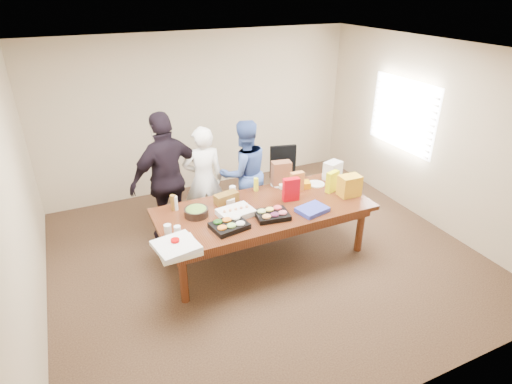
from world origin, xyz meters
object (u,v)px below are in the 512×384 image
conference_table (264,232)px  office_chair (288,182)px  person_center (204,180)px  sheet_cake (236,212)px  salad_bowl (196,212)px  person_right (244,173)px

conference_table → office_chair: (0.92, 1.00, 0.13)m
person_center → sheet_cake: 1.06m
salad_bowl → person_center: bearing=65.9°
person_center → salad_bowl: person_center is taller
person_right → sheet_cake: size_ratio=3.81×
office_chair → person_right: size_ratio=0.62×
person_center → sheet_cake: person_center is taller
person_right → salad_bowl: person_right is taller
person_right → salad_bowl: 1.30m
conference_table → office_chair: bearing=47.6°
person_right → salad_bowl: size_ratio=5.36×
office_chair → sheet_cake: 1.71m
office_chair → person_center: bearing=-167.9°
conference_table → person_center: (-0.48, 1.03, 0.43)m
conference_table → salad_bowl: salad_bowl is taller
person_right → salad_bowl: bearing=37.4°
person_center → salad_bowl: 0.94m
person_center → person_right: (0.62, -0.05, 0.01)m
office_chair → conference_table: bearing=-119.4°
conference_table → office_chair: size_ratio=2.78×
conference_table → sheet_cake: sheet_cake is taller
sheet_cake → conference_table: bearing=-3.9°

